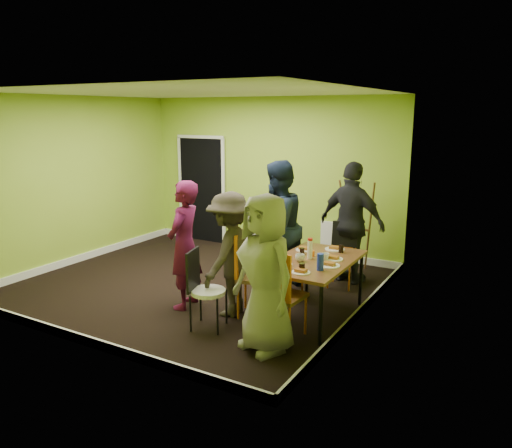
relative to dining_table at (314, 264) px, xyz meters
The scene contains 28 objects.
ground 2.10m from the dining_table, behind, with size 5.00×5.00×0.00m, color black.
room_walls 2.04m from the dining_table, behind, with size 5.04×4.54×2.82m.
dining_table is the anchor object (origin of this frame).
chair_left_far 0.84m from the dining_table, 145.79° to the left, with size 0.42×0.41×0.95m.
chair_left_near 0.81m from the dining_table, 156.22° to the right, with size 0.55×0.55×1.07m.
chair_back_end 1.40m from the dining_table, 94.18° to the left, with size 0.43×0.49×0.94m.
chair_front_end 0.78m from the dining_table, 95.46° to the right, with size 0.47×0.47×1.05m.
chair_bentwood 1.39m from the dining_table, 137.34° to the right, with size 0.46×0.45×0.96m.
easel 2.05m from the dining_table, 94.01° to the left, with size 0.60×0.56×1.49m.
plate_near_left 0.45m from the dining_table, 129.97° to the left, with size 0.22×0.22×0.01m, color white.
plate_near_right 0.45m from the dining_table, 123.17° to the right, with size 0.25×0.25×0.01m, color white.
plate_far_back 0.57m from the dining_table, 84.52° to the left, with size 0.26×0.26×0.01m, color white.
plate_far_front 0.55m from the dining_table, 82.19° to the right, with size 0.22×0.22×0.01m, color white.
plate_wall_back 0.25m from the dining_table, 33.40° to the left, with size 0.24×0.24×0.01m, color white.
plate_wall_front 0.30m from the dining_table, 28.36° to the right, with size 0.25×0.25×0.01m, color white.
thermos 0.18m from the dining_table, 167.36° to the left, with size 0.06×0.06×0.24m, color white.
blue_bottle 0.44m from the dining_table, 56.55° to the right, with size 0.08×0.08×0.20m, color #192DBB.
orange_bottle 0.18m from the dining_table, 117.46° to the left, with size 0.04×0.04×0.07m, color orange.
glass_mid 0.29m from the dining_table, 147.45° to the left, with size 0.06×0.06×0.09m, color black.
glass_back 0.52m from the dining_table, 69.47° to the left, with size 0.06×0.06×0.10m, color black.
glass_front 0.50m from the dining_table, 83.00° to the right, with size 0.07×0.07×0.09m, color black.
cup_a 0.21m from the dining_table, 129.54° to the right, with size 0.12×0.12×0.09m, color white.
cup_b 0.17m from the dining_table, 16.86° to the left, with size 0.10×0.10×0.09m, color white.
person_standing 1.69m from the dining_table, 162.24° to the right, with size 0.62×0.40×1.69m, color #500D32.
person_left_far 1.09m from the dining_table, 142.90° to the left, with size 0.91×0.71×1.88m, color #162137.
person_left_near 1.06m from the dining_table, 156.00° to the right, with size 1.02×0.59×1.58m, color #2D271E.
person_back_end 1.54m from the dining_table, 91.75° to the left, with size 1.07×0.45×1.83m, color black.
person_front_end 1.08m from the dining_table, 95.39° to the right, with size 0.84×0.55×1.73m, color gray.
Camera 1 is at (4.29, -5.73, 2.54)m, focal length 35.00 mm.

